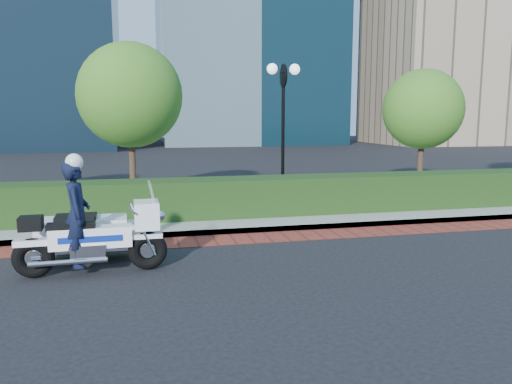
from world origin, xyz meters
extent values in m
plane|color=black|center=(0.00, 0.00, 0.00)|extent=(120.00, 120.00, 0.00)
cube|color=maroon|center=(0.00, 1.50, 0.01)|extent=(60.00, 1.00, 0.01)
cube|color=gray|center=(0.00, 6.00, 0.07)|extent=(60.00, 8.00, 0.15)
cube|color=black|center=(0.00, 3.60, 0.65)|extent=(18.00, 1.20, 1.00)
cylinder|color=black|center=(1.00, 5.20, 0.30)|extent=(0.30, 0.30, 0.30)
cylinder|color=black|center=(1.00, 5.20, 2.15)|extent=(0.10, 0.10, 3.70)
cylinder|color=black|center=(1.00, 5.20, 4.00)|extent=(0.04, 0.70, 0.70)
sphere|color=white|center=(0.65, 5.20, 4.20)|extent=(0.32, 0.32, 0.32)
sphere|color=white|center=(1.35, 5.20, 4.20)|extent=(0.32, 0.32, 0.32)
cylinder|color=#332319|center=(-3.50, 6.50, 1.23)|extent=(0.20, 0.20, 2.17)
sphere|color=#32711C|center=(-3.50, 6.50, 3.44)|extent=(3.20, 3.20, 3.20)
cylinder|color=#332319|center=(6.50, 6.50, 1.11)|extent=(0.20, 0.20, 1.92)
sphere|color=#32711C|center=(6.50, 6.50, 3.05)|extent=(2.80, 2.80, 2.80)
cube|color=gray|center=(28.00, 38.00, 14.00)|extent=(14.00, 12.00, 28.00)
torus|color=black|center=(-5.14, -0.42, 0.36)|extent=(0.72, 0.24, 0.72)
torus|color=black|center=(-3.19, -0.36, 0.36)|extent=(0.72, 0.24, 0.72)
cube|color=white|center=(-4.16, -0.39, 0.67)|extent=(1.42, 0.39, 0.37)
cube|color=silver|center=(-4.22, -0.39, 0.41)|extent=(0.61, 0.45, 0.30)
cube|color=white|center=(-3.19, -0.36, 1.03)|extent=(0.45, 0.61, 0.49)
cube|color=silver|center=(-3.08, -0.36, 1.41)|extent=(0.15, 0.55, 0.43)
cube|color=black|center=(-4.49, -0.40, 0.89)|extent=(0.82, 0.35, 0.11)
cube|color=black|center=(-5.14, -0.42, 0.98)|extent=(0.39, 0.36, 0.24)
cube|color=white|center=(-4.41, 0.53, 0.54)|extent=(1.70, 0.81, 0.60)
cube|color=black|center=(-4.51, 0.52, 0.87)|extent=(0.77, 0.56, 0.09)
torus|color=black|center=(-4.53, 1.04, 0.27)|extent=(0.55, 0.19, 0.54)
imported|color=black|center=(-4.38, -0.39, 1.10)|extent=(0.47, 0.69, 1.87)
sphere|color=white|center=(-4.38, -0.39, 2.01)|extent=(0.30, 0.30, 0.30)
camera|label=1|loc=(-3.27, -9.47, 2.79)|focal=35.00mm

